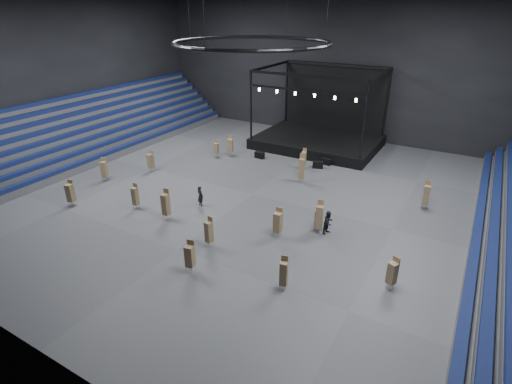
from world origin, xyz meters
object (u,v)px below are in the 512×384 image
Objects in this scene: chair_stack_7 at (318,218)px; chair_stack_13 at (426,194)px; chair_stack_9 at (135,196)px; chair_stack_0 at (209,231)px; chair_stack_8 at (190,256)px; crew_member at (328,222)px; man_center at (200,196)px; chair_stack_11 at (319,217)px; flight_case_left at (260,155)px; chair_stack_16 at (284,273)px; chair_stack_6 at (304,158)px; chair_stack_12 at (151,161)px; chair_stack_10 at (70,192)px; chair_stack_5 at (216,148)px; chair_stack_2 at (104,169)px; flight_case_mid at (318,165)px; chair_stack_14 at (166,204)px; chair_stack_4 at (230,145)px; chair_stack_3 at (392,272)px; flight_case_right at (327,161)px; stage at (320,133)px; chair_stack_1 at (278,222)px; chair_stack_15 at (302,168)px.

chair_stack_7 is 0.75× the size of chair_stack_13.
chair_stack_0 is at bearing -16.49° from chair_stack_9.
chair_stack_8 is 10.77m from crew_member.
chair_stack_8 is 9.35m from man_center.
chair_stack_11 is 1.49× the size of man_center.
flight_case_left is 0.46× the size of chair_stack_16.
chair_stack_6 reaches higher than chair_stack_7.
chair_stack_12 reaches higher than crew_member.
chair_stack_8 is at bearing -65.57° from chair_stack_0.
flight_case_left is 0.47× the size of chair_stack_12.
chair_stack_10 is at bearing 160.45° from chair_stack_8.
chair_stack_9 reaches higher than chair_stack_5.
chair_stack_12 is 1.24× the size of man_center.
chair_stack_12 is (-4.65, 6.75, 0.03)m from chair_stack_9.
flight_case_mid is at bearing 15.67° from chair_stack_2.
chair_stack_13 is at bearing 33.04° from chair_stack_14.
chair_stack_4 reaches higher than chair_stack_5.
chair_stack_3 is 6.53m from chair_stack_16.
chair_stack_2 reaches higher than man_center.
flight_case_right is 3.02m from chair_stack_6.
chair_stack_3 reaches higher than man_center.
chair_stack_13 is at bearing 59.50° from chair_stack_0.
chair_stack_10 is at bearing -128.64° from flight_case_mid.
flight_case_right is at bearing 37.52° from crew_member.
chair_stack_10 is at bearing -161.17° from chair_stack_13.
stage reaches higher than flight_case_left.
chair_stack_1 is at bearing 55.47° from chair_stack_0.
flight_case_mid is 1.02× the size of flight_case_right.
chair_stack_1 is at bearing -130.02° from chair_stack_7.
chair_stack_13 reaches higher than chair_stack_8.
flight_case_left is 16.14m from chair_stack_9.
chair_stack_8 is at bearing -20.75° from chair_stack_10.
chair_stack_11 is at bearing -68.43° from stage.
stage is 5.92× the size of chair_stack_1.
flight_case_mid is at bearing 147.60° from chair_stack_3.
chair_stack_13 reaches higher than chair_stack_2.
chair_stack_10 is 8.90m from chair_stack_14.
chair_stack_13 reaches higher than chair_stack_7.
chair_stack_12 is at bearing 130.45° from chair_stack_8.
chair_stack_2 is at bearing 162.67° from chair_stack_14.
chair_stack_1 is (3.63, 3.56, 0.05)m from chair_stack_0.
stage reaches higher than crew_member.
chair_stack_8 reaches higher than man_center.
chair_stack_10 reaches higher than crew_member.
flight_case_left is 16.34m from chair_stack_7.
chair_stack_14 is 3.40m from man_center.
chair_stack_16 reaches higher than man_center.
stage is 17.99m from chair_stack_13.
chair_stack_9 is 15.54m from chair_stack_15.
chair_stack_2 reaches higher than flight_case_right.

